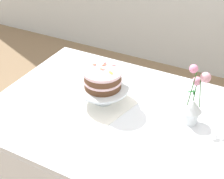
{
  "coord_description": "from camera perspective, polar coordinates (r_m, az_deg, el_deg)",
  "views": [
    {
      "loc": [
        0.57,
        -1.17,
        1.78
      ],
      "look_at": [
        -0.05,
        0.01,
        0.86
      ],
      "focal_mm": 49.0,
      "sensor_mm": 36.0,
      "label": 1
    }
  ],
  "objects": [
    {
      "name": "linen_napkin",
      "position": [
        1.74,
        -1.68,
        -2.14
      ],
      "size": [
        0.39,
        0.39,
        0.0
      ],
      "primitive_type": "cube",
      "rotation": [
        0.0,
        0.0,
        -0.24
      ],
      "color": "white",
      "rests_on": "dining_table"
    },
    {
      "name": "cake_stand",
      "position": [
        1.69,
        -1.72,
        0.07
      ],
      "size": [
        0.29,
        0.29,
        0.1
      ],
      "color": "silver",
      "rests_on": "linen_napkin"
    },
    {
      "name": "dining_table",
      "position": [
        1.71,
        0.81,
        -6.96
      ],
      "size": [
        1.4,
        1.0,
        0.74
      ],
      "color": "white",
      "rests_on": "ground"
    },
    {
      "name": "layer_cake",
      "position": [
        1.65,
        -1.76,
        2.09
      ],
      "size": [
        0.21,
        0.21,
        0.11
      ],
      "color": "brown",
      "rests_on": "cake_stand"
    },
    {
      "name": "flower_vase",
      "position": [
        1.57,
        14.95,
        -2.49
      ],
      "size": [
        0.11,
        0.1,
        0.35
      ],
      "color": "silver",
      "rests_on": "dining_table"
    }
  ]
}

